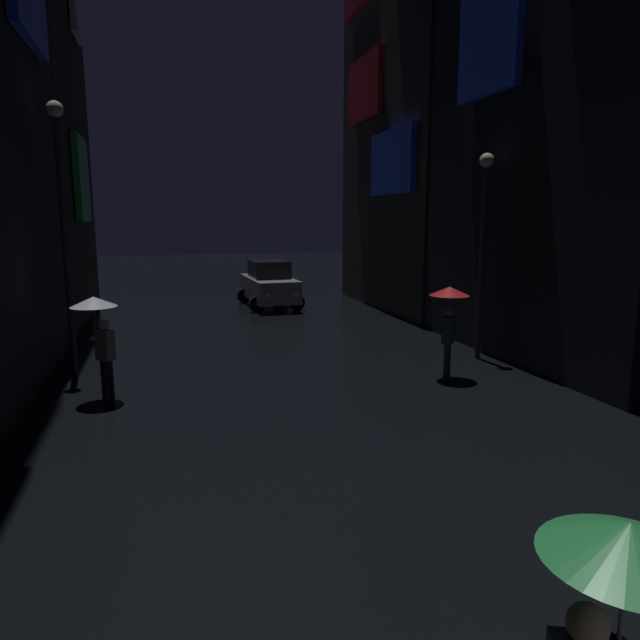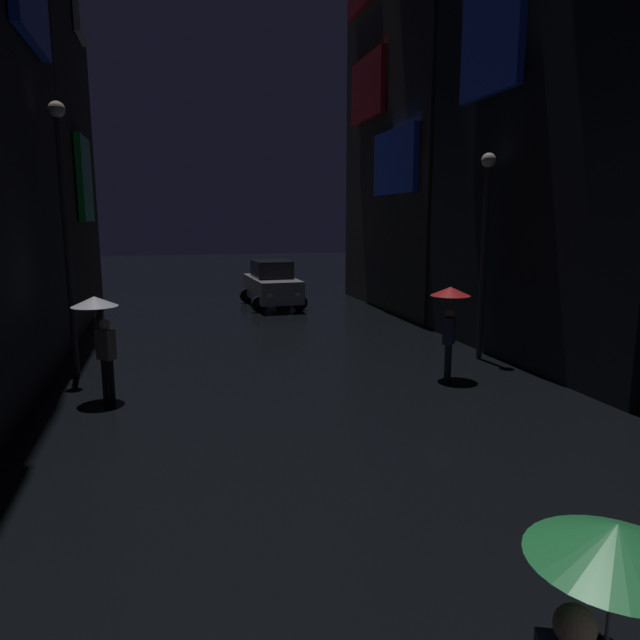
{
  "view_description": "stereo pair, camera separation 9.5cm",
  "coord_description": "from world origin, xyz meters",
  "px_view_note": "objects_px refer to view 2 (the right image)",
  "views": [
    {
      "loc": [
        -2.89,
        0.57,
        3.64
      ],
      "look_at": [
        0.0,
        11.05,
        1.7
      ],
      "focal_mm": 32.0,
      "sensor_mm": 36.0,
      "label": 1
    },
    {
      "loc": [
        -2.8,
        0.55,
        3.64
      ],
      "look_at": [
        0.0,
        11.05,
        1.7
      ],
      "focal_mm": 32.0,
      "sensor_mm": 36.0,
      "label": 2
    }
  ],
  "objects_px": {
    "car_distant": "(272,284)",
    "streetlamp_right_far": "(485,232)",
    "pedestrian_midstreet_left_red": "(450,307)",
    "streetlamp_left_far": "(64,211)",
    "pedestrian_far_right_green": "(599,605)",
    "pedestrian_near_crossing_clear": "(98,319)"
  },
  "relations": [
    {
      "from": "car_distant",
      "to": "streetlamp_right_far",
      "type": "height_order",
      "value": "streetlamp_right_far"
    },
    {
      "from": "pedestrian_midstreet_left_red",
      "to": "streetlamp_left_far",
      "type": "relative_size",
      "value": 0.34
    },
    {
      "from": "pedestrian_midstreet_left_red",
      "to": "streetlamp_left_far",
      "type": "xyz_separation_m",
      "value": [
        -8.31,
        2.56,
        2.13
      ]
    },
    {
      "from": "streetlamp_right_far",
      "to": "pedestrian_midstreet_left_red",
      "type": "bearing_deg",
      "value": -138.34
    },
    {
      "from": "car_distant",
      "to": "pedestrian_far_right_green",
      "type": "bearing_deg",
      "value": -95.57
    },
    {
      "from": "pedestrian_far_right_green",
      "to": "streetlamp_right_far",
      "type": "relative_size",
      "value": 0.4
    },
    {
      "from": "pedestrian_near_crossing_clear",
      "to": "car_distant",
      "type": "xyz_separation_m",
      "value": [
        5.53,
        11.4,
        -0.74
      ]
    },
    {
      "from": "pedestrian_midstreet_left_red",
      "to": "car_distant",
      "type": "height_order",
      "value": "pedestrian_midstreet_left_red"
    },
    {
      "from": "pedestrian_far_right_green",
      "to": "streetlamp_right_far",
      "type": "height_order",
      "value": "streetlamp_right_far"
    },
    {
      "from": "pedestrian_far_right_green",
      "to": "streetlamp_left_far",
      "type": "height_order",
      "value": "streetlamp_left_far"
    },
    {
      "from": "pedestrian_near_crossing_clear",
      "to": "car_distant",
      "type": "relative_size",
      "value": 0.5
    },
    {
      "from": "streetlamp_left_far",
      "to": "pedestrian_near_crossing_clear",
      "type": "bearing_deg",
      "value": -69.52
    },
    {
      "from": "streetlamp_right_far",
      "to": "streetlamp_left_far",
      "type": "bearing_deg",
      "value": 173.99
    },
    {
      "from": "pedestrian_midstreet_left_red",
      "to": "pedestrian_near_crossing_clear",
      "type": "distance_m",
      "value": 7.51
    },
    {
      "from": "streetlamp_left_far",
      "to": "pedestrian_midstreet_left_red",
      "type": "bearing_deg",
      "value": -17.11
    },
    {
      "from": "pedestrian_far_right_green",
      "to": "car_distant",
      "type": "xyz_separation_m",
      "value": [
        2.06,
        21.13,
        -0.74
      ]
    },
    {
      "from": "pedestrian_far_right_green",
      "to": "pedestrian_near_crossing_clear",
      "type": "distance_m",
      "value": 10.33
    },
    {
      "from": "streetlamp_right_far",
      "to": "streetlamp_left_far",
      "type": "height_order",
      "value": "streetlamp_left_far"
    },
    {
      "from": "pedestrian_midstreet_left_red",
      "to": "pedestrian_far_right_green",
      "type": "bearing_deg",
      "value": -113.34
    },
    {
      "from": "pedestrian_midstreet_left_red",
      "to": "streetlamp_left_far",
      "type": "distance_m",
      "value": 8.95
    },
    {
      "from": "car_distant",
      "to": "streetlamp_right_far",
      "type": "bearing_deg",
      "value": -70.41
    },
    {
      "from": "streetlamp_right_far",
      "to": "pedestrian_near_crossing_clear",
      "type": "bearing_deg",
      "value": -173.09
    }
  ]
}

